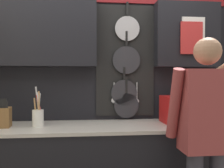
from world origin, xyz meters
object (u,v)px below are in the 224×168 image
(knife_block, at_px, (4,117))
(person, at_px, (206,128))
(microwave, at_px, (188,110))
(utensil_crock, at_px, (38,116))

(knife_block, distance_m, person, 1.70)
(microwave, xyz_separation_m, person, (-0.09, -0.53, -0.07))
(knife_block, relative_size, utensil_crock, 0.72)
(microwave, height_order, utensil_crock, utensil_crock)
(microwave, height_order, knife_block, microwave)
(knife_block, bearing_deg, microwave, 0.00)
(microwave, xyz_separation_m, knife_block, (-1.70, -0.00, -0.04))
(knife_block, height_order, utensil_crock, utensil_crock)
(person, bearing_deg, knife_block, 161.70)
(microwave, bearing_deg, knife_block, -180.00)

